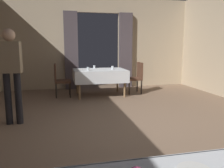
{
  "coord_description": "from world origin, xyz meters",
  "views": [
    {
      "loc": [
        -1.29,
        -3.57,
        1.43
      ],
      "look_at": [
        -0.4,
        0.34,
        0.76
      ],
      "focal_mm": 36.7,
      "sensor_mm": 36.0,
      "label": 1
    }
  ],
  "objects_px": {
    "dining_table_mid": "(100,73)",
    "plate_mid_d": "(79,69)",
    "chair_mid_left": "(60,79)",
    "glass_mid_b": "(94,67)",
    "glass_mid_c": "(88,69)",
    "person_waiter_by_doorway": "(11,69)",
    "glass_mid_a": "(113,68)",
    "chair_mid_right": "(136,76)"
  },
  "relations": [
    {
      "from": "dining_table_mid",
      "to": "plate_mid_d",
      "type": "relative_size",
      "value": 7.33
    },
    {
      "from": "chair_mid_left",
      "to": "glass_mid_b",
      "type": "distance_m",
      "value": 1.1
    },
    {
      "from": "glass_mid_c",
      "to": "person_waiter_by_doorway",
      "type": "distance_m",
      "value": 2.48
    },
    {
      "from": "glass_mid_a",
      "to": "glass_mid_c",
      "type": "bearing_deg",
      "value": -164.54
    },
    {
      "from": "glass_mid_b",
      "to": "glass_mid_c",
      "type": "bearing_deg",
      "value": -114.56
    },
    {
      "from": "glass_mid_b",
      "to": "person_waiter_by_doorway",
      "type": "height_order",
      "value": "person_waiter_by_doorway"
    },
    {
      "from": "dining_table_mid",
      "to": "person_waiter_by_doorway",
      "type": "distance_m",
      "value": 2.89
    },
    {
      "from": "chair_mid_left",
      "to": "dining_table_mid",
      "type": "bearing_deg",
      "value": -3.07
    },
    {
      "from": "dining_table_mid",
      "to": "chair_mid_right",
      "type": "distance_m",
      "value": 1.14
    },
    {
      "from": "person_waiter_by_doorway",
      "to": "chair_mid_left",
      "type": "bearing_deg",
      "value": 68.82
    },
    {
      "from": "chair_mid_left",
      "to": "glass_mid_a",
      "type": "height_order",
      "value": "chair_mid_left"
    },
    {
      "from": "glass_mid_a",
      "to": "dining_table_mid",
      "type": "bearing_deg",
      "value": -179.37
    },
    {
      "from": "chair_mid_left",
      "to": "person_waiter_by_doorway",
      "type": "height_order",
      "value": "person_waiter_by_doorway"
    },
    {
      "from": "chair_mid_right",
      "to": "glass_mid_b",
      "type": "height_order",
      "value": "chair_mid_right"
    },
    {
      "from": "glass_mid_a",
      "to": "chair_mid_left",
      "type": "bearing_deg",
      "value": 177.85
    },
    {
      "from": "glass_mid_a",
      "to": "plate_mid_d",
      "type": "xyz_separation_m",
      "value": [
        -0.96,
        0.11,
        -0.04
      ]
    },
    {
      "from": "chair_mid_right",
      "to": "plate_mid_d",
      "type": "distance_m",
      "value": 1.73
    },
    {
      "from": "chair_mid_right",
      "to": "glass_mid_b",
      "type": "bearing_deg",
      "value": 167.72
    },
    {
      "from": "dining_table_mid",
      "to": "plate_mid_d",
      "type": "height_order",
      "value": "plate_mid_d"
    },
    {
      "from": "dining_table_mid",
      "to": "plate_mid_d",
      "type": "xyz_separation_m",
      "value": [
        -0.58,
        0.12,
        0.11
      ]
    },
    {
      "from": "glass_mid_b",
      "to": "plate_mid_d",
      "type": "distance_m",
      "value": 0.53
    },
    {
      "from": "dining_table_mid",
      "to": "chair_mid_left",
      "type": "bearing_deg",
      "value": 176.93
    },
    {
      "from": "chair_mid_left",
      "to": "glass_mid_b",
      "type": "height_order",
      "value": "chair_mid_left"
    },
    {
      "from": "dining_table_mid",
      "to": "glass_mid_b",
      "type": "distance_m",
      "value": 0.4
    },
    {
      "from": "plate_mid_d",
      "to": "glass_mid_c",
      "type": "bearing_deg",
      "value": -55.31
    },
    {
      "from": "dining_table_mid",
      "to": "person_waiter_by_doorway",
      "type": "bearing_deg",
      "value": -133.24
    },
    {
      "from": "chair_mid_right",
      "to": "plate_mid_d",
      "type": "bearing_deg",
      "value": 179.09
    },
    {
      "from": "chair_mid_right",
      "to": "chair_mid_left",
      "type": "relative_size",
      "value": 1.0
    },
    {
      "from": "chair_mid_left",
      "to": "glass_mid_a",
      "type": "distance_m",
      "value": 1.53
    },
    {
      "from": "plate_mid_d",
      "to": "chair_mid_left",
      "type": "bearing_deg",
      "value": -174.2
    },
    {
      "from": "glass_mid_c",
      "to": "plate_mid_d",
      "type": "relative_size",
      "value": 0.48
    },
    {
      "from": "glass_mid_c",
      "to": "dining_table_mid",
      "type": "bearing_deg",
      "value": 28.95
    },
    {
      "from": "glass_mid_a",
      "to": "glass_mid_b",
      "type": "xyz_separation_m",
      "value": [
        -0.48,
        0.35,
        -0.0
      ]
    },
    {
      "from": "chair_mid_left",
      "to": "glass_mid_a",
      "type": "xyz_separation_m",
      "value": [
        1.51,
        -0.06,
        0.28
      ]
    },
    {
      "from": "glass_mid_b",
      "to": "person_waiter_by_doorway",
      "type": "bearing_deg",
      "value": -127.2
    },
    {
      "from": "chair_mid_left",
      "to": "glass_mid_c",
      "type": "distance_m",
      "value": 0.86
    },
    {
      "from": "glass_mid_a",
      "to": "glass_mid_c",
      "type": "distance_m",
      "value": 0.77
    },
    {
      "from": "dining_table_mid",
      "to": "glass_mid_a",
      "type": "height_order",
      "value": "glass_mid_a"
    },
    {
      "from": "chair_mid_right",
      "to": "glass_mid_b",
      "type": "distance_m",
      "value": 1.3
    },
    {
      "from": "glass_mid_a",
      "to": "glass_mid_b",
      "type": "height_order",
      "value": "glass_mid_a"
    },
    {
      "from": "glass_mid_a",
      "to": "person_waiter_by_doorway",
      "type": "height_order",
      "value": "person_waiter_by_doorway"
    },
    {
      "from": "dining_table_mid",
      "to": "glass_mid_c",
      "type": "distance_m",
      "value": 0.44
    }
  ]
}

